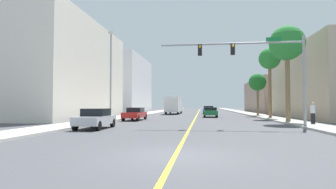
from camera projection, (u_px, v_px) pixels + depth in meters
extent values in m
plane|color=#47474C|center=(198.00, 114.00, 50.58)|extent=(192.00, 192.00, 0.00)
cube|color=beige|center=(148.00, 113.00, 51.77)|extent=(2.89, 168.00, 0.15)
cube|color=#9E9B93|center=(250.00, 114.00, 49.41)|extent=(2.89, 168.00, 0.15)
cube|color=yellow|center=(198.00, 114.00, 50.58)|extent=(0.16, 144.00, 0.01)
cube|color=silver|center=(56.00, 71.00, 35.56)|extent=(11.65, 21.30, 12.15)
cube|color=silver|center=(118.00, 85.00, 61.96)|extent=(11.92, 19.98, 12.29)
cube|color=tan|center=(336.00, 83.00, 34.92)|extent=(11.22, 22.18, 8.97)
cube|color=gray|center=(288.00, 96.00, 61.36)|extent=(15.61, 24.18, 7.31)
cylinder|color=gray|center=(304.00, 80.00, 20.05)|extent=(0.20, 0.20, 6.69)
cylinder|color=gray|center=(230.00, 44.00, 20.83)|extent=(10.65, 0.14, 0.14)
cube|color=black|center=(233.00, 49.00, 20.79)|extent=(0.32, 0.24, 0.84)
sphere|color=orange|center=(233.00, 46.00, 20.66)|extent=(0.20, 0.20, 0.20)
cube|color=black|center=(200.00, 50.00, 21.10)|extent=(0.32, 0.24, 0.84)
sphere|color=orange|center=(200.00, 47.00, 20.97)|extent=(0.20, 0.20, 0.20)
cube|color=#147233|center=(274.00, 39.00, 20.44)|extent=(1.10, 0.04, 0.28)
cylinder|color=gray|center=(111.00, 77.00, 28.04)|extent=(0.16, 0.16, 8.86)
cube|color=beige|center=(111.00, 33.00, 28.21)|extent=(0.56, 0.28, 0.20)
cylinder|color=brown|center=(288.00, 82.00, 25.41)|extent=(0.42, 0.42, 7.32)
sphere|color=#287F33|center=(287.00, 43.00, 25.55)|extent=(3.25, 3.25, 3.25)
cone|color=#287F33|center=(298.00, 45.00, 25.49)|extent=(0.55, 1.87, 1.34)
cone|color=#287F33|center=(289.00, 47.00, 26.35)|extent=(1.68, 1.16, 1.49)
cone|color=#287F33|center=(279.00, 47.00, 26.45)|extent=(1.63, 1.16, 1.41)
cone|color=#287F33|center=(276.00, 45.00, 25.59)|extent=(0.54, 1.79, 1.41)
cone|color=#287F33|center=(283.00, 43.00, 24.86)|extent=(1.30, 1.15, 1.55)
cone|color=#287F33|center=(294.00, 43.00, 24.60)|extent=(1.56, 0.93, 1.70)
cylinder|color=brown|center=(270.00, 88.00, 32.82)|extent=(0.37, 0.37, 7.12)
sphere|color=#287F33|center=(270.00, 59.00, 32.95)|extent=(2.56, 2.56, 2.56)
cone|color=#287F33|center=(276.00, 60.00, 32.77)|extent=(0.56, 1.41, 1.13)
cone|color=#287F33|center=(269.00, 61.00, 33.69)|extent=(1.31, 0.60, 1.06)
cone|color=#287F33|center=(264.00, 61.00, 33.56)|extent=(1.16, 1.12, 1.50)
cone|color=#287F33|center=(264.00, 60.00, 32.68)|extent=(0.86, 1.16, 1.39)
cone|color=#287F33|center=(273.00, 59.00, 32.18)|extent=(1.25, 0.67, 1.40)
cylinder|color=brown|center=(258.00, 99.00, 40.21)|extent=(0.34, 0.34, 4.88)
sphere|color=#1E6B28|center=(257.00, 82.00, 40.30)|extent=(2.54, 2.54, 2.54)
cone|color=#1E6B28|center=(263.00, 83.00, 40.15)|extent=(0.51, 1.37, 1.24)
cone|color=#1E6B28|center=(259.00, 84.00, 40.92)|extent=(1.46, 1.06, 1.23)
cone|color=#1E6B28|center=(255.00, 84.00, 41.03)|extent=(1.21, 0.78, 1.51)
cone|color=#1E6B28|center=(252.00, 84.00, 40.40)|extent=(0.45, 1.16, 1.30)
cone|color=#1E6B28|center=(255.00, 83.00, 39.73)|extent=(1.40, 1.19, 1.37)
cone|color=#1E6B28|center=(261.00, 83.00, 39.57)|extent=(1.20, 0.82, 1.15)
cube|color=#BCBCC1|center=(95.00, 120.00, 19.03)|extent=(1.82, 4.02, 0.57)
cube|color=black|center=(96.00, 112.00, 19.20)|extent=(1.58, 1.84, 0.52)
cylinder|color=black|center=(98.00, 126.00, 17.49)|extent=(0.23, 0.64, 0.64)
cylinder|color=black|center=(75.00, 126.00, 17.67)|extent=(0.23, 0.64, 0.64)
cylinder|color=black|center=(113.00, 123.00, 20.37)|extent=(0.23, 0.64, 0.64)
cylinder|color=black|center=(92.00, 123.00, 20.55)|extent=(0.23, 0.64, 0.64)
cube|color=red|center=(135.00, 115.00, 29.43)|extent=(1.77, 4.59, 0.56)
cube|color=black|center=(136.00, 110.00, 29.78)|extent=(1.54, 2.05, 0.50)
cylinder|color=black|center=(138.00, 118.00, 27.60)|extent=(0.23, 0.64, 0.64)
cylinder|color=black|center=(123.00, 118.00, 27.81)|extent=(0.23, 0.64, 0.64)
cylinder|color=black|center=(145.00, 117.00, 31.04)|extent=(0.23, 0.64, 0.64)
cylinder|color=black|center=(132.00, 117.00, 31.24)|extent=(0.23, 0.64, 0.64)
cube|color=#196638|center=(211.00, 113.00, 37.18)|extent=(1.91, 4.55, 0.58)
cube|color=black|center=(211.00, 109.00, 37.22)|extent=(1.64, 2.10, 0.43)
cylinder|color=black|center=(205.00, 114.00, 38.97)|extent=(0.23, 0.64, 0.64)
cylinder|color=black|center=(216.00, 114.00, 38.74)|extent=(0.23, 0.64, 0.64)
cylinder|color=black|center=(205.00, 115.00, 35.59)|extent=(0.23, 0.64, 0.64)
cylinder|color=black|center=(217.00, 115.00, 35.36)|extent=(0.23, 0.64, 0.64)
cube|color=#1E389E|center=(208.00, 111.00, 49.61)|extent=(1.99, 4.52, 0.60)
cube|color=black|center=(208.00, 107.00, 49.34)|extent=(1.72, 2.21, 0.54)
cylinder|color=black|center=(204.00, 112.00, 51.39)|extent=(0.23, 0.64, 0.64)
cylinder|color=black|center=(213.00, 112.00, 51.14)|extent=(0.23, 0.64, 0.64)
cylinder|color=black|center=(204.00, 112.00, 48.04)|extent=(0.23, 0.64, 0.64)
cylinder|color=black|center=(213.00, 113.00, 47.80)|extent=(0.23, 0.64, 0.64)
cube|color=silver|center=(176.00, 107.00, 52.83)|extent=(2.42, 2.50, 1.60)
cube|color=silver|center=(173.00, 104.00, 48.47)|extent=(2.46, 6.40, 2.56)
cylinder|color=black|center=(170.00, 111.00, 52.95)|extent=(0.29, 0.90, 0.90)
cylinder|color=black|center=(181.00, 111.00, 52.66)|extent=(0.29, 0.90, 0.90)
cylinder|color=black|center=(166.00, 112.00, 46.98)|extent=(0.29, 0.90, 0.90)
cylinder|color=black|center=(178.00, 112.00, 46.70)|extent=(0.29, 0.90, 0.90)
cylinder|color=black|center=(313.00, 118.00, 22.15)|extent=(0.32, 0.32, 0.84)
cylinder|color=silver|center=(313.00, 109.00, 22.18)|extent=(0.38, 0.38, 0.67)
sphere|color=tan|center=(313.00, 104.00, 22.20)|extent=(0.23, 0.23, 0.23)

